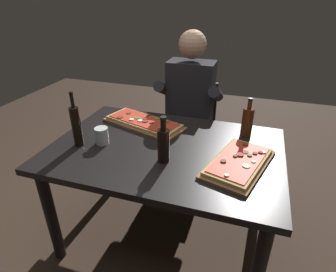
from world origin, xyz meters
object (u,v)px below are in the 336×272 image
at_px(tumbler_near_camera, 102,137).
at_px(diner_chair, 191,125).
at_px(seated_diner, 189,104).
at_px(oil_bottle_amber, 163,144).
at_px(vinegar_bottle_green, 247,122).
at_px(pizza_rectangular_front, 144,123).
at_px(pizza_rectangular_left, 239,163).
at_px(dining_table, 166,160).
at_px(wine_bottle_dark, 76,126).

bearing_deg(tumbler_near_camera, diner_chair, 69.23).
relative_size(tumbler_near_camera, seated_diner, 0.08).
relative_size(oil_bottle_amber, seated_diner, 0.20).
relative_size(vinegar_bottle_green, seated_diner, 0.20).
distance_m(pizza_rectangular_front, vinegar_bottle_green, 0.71).
bearing_deg(seated_diner, tumbler_near_camera, -113.52).
distance_m(pizza_rectangular_left, seated_diner, 0.94).
bearing_deg(vinegar_bottle_green, pizza_rectangular_left, -91.58).
height_order(vinegar_bottle_green, diner_chair, vinegar_bottle_green).
distance_m(dining_table, vinegar_bottle_green, 0.58).
bearing_deg(oil_bottle_amber, tumbler_near_camera, 170.64).
bearing_deg(seated_diner, vinegar_bottle_green, -41.50).
relative_size(dining_table, pizza_rectangular_left, 2.61).
xyz_separation_m(tumbler_near_camera, seated_diner, (0.35, 0.82, -0.04)).
relative_size(pizza_rectangular_left, seated_diner, 0.40).
height_order(pizza_rectangular_left, vinegar_bottle_green, vinegar_bottle_green).
bearing_deg(pizza_rectangular_front, diner_chair, 71.19).
bearing_deg(seated_diner, pizza_rectangular_front, -112.97).
bearing_deg(dining_table, oil_bottle_amber, -75.56).
relative_size(oil_bottle_amber, tumbler_near_camera, 2.56).
bearing_deg(diner_chair, oil_bottle_amber, -85.73).
height_order(pizza_rectangular_left, seated_diner, seated_diner).
height_order(dining_table, tumbler_near_camera, tumbler_near_camera).
bearing_deg(tumbler_near_camera, oil_bottle_amber, -9.36).
bearing_deg(wine_bottle_dark, tumbler_near_camera, 25.44).
height_order(diner_chair, seated_diner, seated_diner).
bearing_deg(pizza_rectangular_left, dining_table, 170.92).
bearing_deg(diner_chair, tumbler_near_camera, -110.77).
xyz_separation_m(dining_table, diner_chair, (-0.04, 0.86, -0.16)).
distance_m(pizza_rectangular_left, diner_chair, 1.08).
distance_m(tumbler_near_camera, seated_diner, 0.89).
bearing_deg(pizza_rectangular_front, wine_bottle_dark, -125.49).
bearing_deg(oil_bottle_amber, vinegar_bottle_green, 47.03).
height_order(dining_table, pizza_rectangular_front, pizza_rectangular_front).
bearing_deg(dining_table, pizza_rectangular_left, -9.08).
xyz_separation_m(wine_bottle_dark, diner_chair, (0.48, 1.00, -0.39)).
xyz_separation_m(dining_table, vinegar_bottle_green, (0.46, 0.30, 0.20)).
bearing_deg(vinegar_bottle_green, pizza_rectangular_front, -175.63).
bearing_deg(seated_diner, pizza_rectangular_left, -59.07).
height_order(dining_table, diner_chair, diner_chair).
distance_m(oil_bottle_amber, diner_chair, 1.07).
bearing_deg(pizza_rectangular_left, tumbler_near_camera, -179.43).
bearing_deg(wine_bottle_dark, oil_bottle_amber, -1.01).
height_order(wine_bottle_dark, diner_chair, wine_bottle_dark).
bearing_deg(oil_bottle_amber, seated_diner, 94.85).
xyz_separation_m(wine_bottle_dark, oil_bottle_amber, (0.56, -0.01, -0.02)).
relative_size(wine_bottle_dark, diner_chair, 0.40).
distance_m(oil_bottle_amber, seated_diner, 0.90).
bearing_deg(diner_chair, pizza_rectangular_left, -62.46).
relative_size(pizza_rectangular_left, diner_chair, 0.62).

